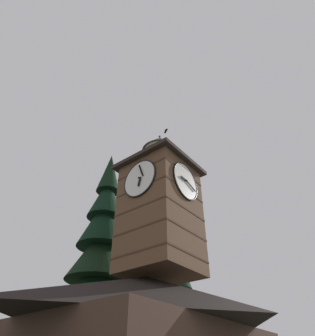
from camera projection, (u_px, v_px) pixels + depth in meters
The scene contains 5 objects.
clock_tower at pixel (160, 206), 17.92m from camera, with size 4.48×4.48×9.90m.
pine_tree_behind at pixel (98, 273), 21.36m from camera, with size 6.52×6.52×18.66m.
pine_tree_aside at pixel (178, 309), 24.63m from camera, with size 4.92×4.92×15.83m.
moon at pixel (26, 319), 51.89m from camera, with size 1.81×1.81×1.81m.
flying_bird_high at pixel (166, 131), 22.91m from camera, with size 0.40×0.52×0.12m.
Camera 1 is at (13.28, 9.70, 1.48)m, focal length 31.63 mm.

